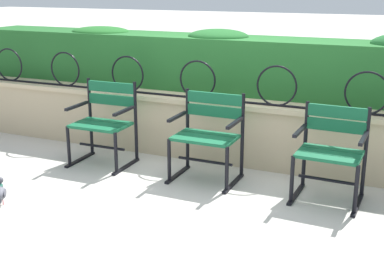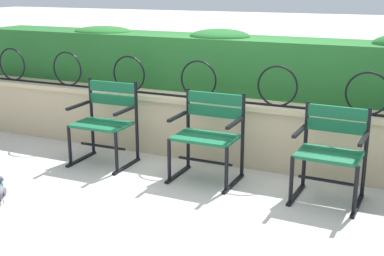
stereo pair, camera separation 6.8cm
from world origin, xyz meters
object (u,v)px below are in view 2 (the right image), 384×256
(park_chair_left, at_px, (106,120))
(park_chair_right, at_px, (331,150))
(park_chair_centre, at_px, (208,133))
(pigeon_far_side, at_px, (0,192))

(park_chair_left, bearing_deg, park_chair_right, -0.26)
(park_chair_centre, bearing_deg, park_chair_left, -179.22)
(park_chair_left, height_order, park_chair_centre, park_chair_left)
(park_chair_centre, relative_size, pigeon_far_side, 3.41)
(park_chair_left, bearing_deg, park_chair_centre, 0.78)
(pigeon_far_side, bearing_deg, park_chair_centre, 43.55)
(park_chair_right, relative_size, pigeon_far_side, 3.34)
(park_chair_right, distance_m, pigeon_far_side, 2.95)
(park_chair_centre, relative_size, park_chair_right, 1.02)
(park_chair_centre, distance_m, pigeon_far_side, 1.99)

